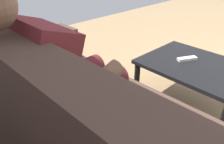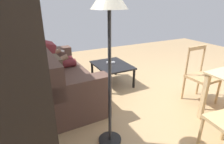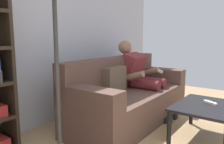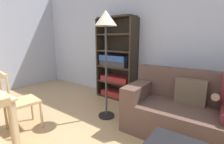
# 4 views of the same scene
# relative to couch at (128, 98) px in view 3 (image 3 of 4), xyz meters

# --- Properties ---
(couch) EXTENTS (2.12, 0.89, 0.91)m
(couch) POSITION_rel_couch_xyz_m (0.00, 0.00, 0.00)
(couch) COLOR brown
(couch) RESTS_ON ground_plane
(person_lounging) EXTENTS (0.60, 0.95, 1.14)m
(person_lounging) POSITION_rel_couch_xyz_m (0.34, 0.02, 0.26)
(person_lounging) COLOR maroon
(person_lounging) RESTS_ON ground_plane
(coffee_table) EXTENTS (0.84, 0.66, 0.41)m
(coffee_table) POSITION_rel_couch_xyz_m (0.04, -1.06, 0.02)
(coffee_table) COLOR black
(coffee_table) RESTS_ON ground_plane
(tv_remote) EXTENTS (0.12, 0.17, 0.02)m
(tv_remote) POSITION_rel_couch_xyz_m (0.14, -1.07, 0.09)
(tv_remote) COLOR white
(tv_remote) RESTS_ON coffee_table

